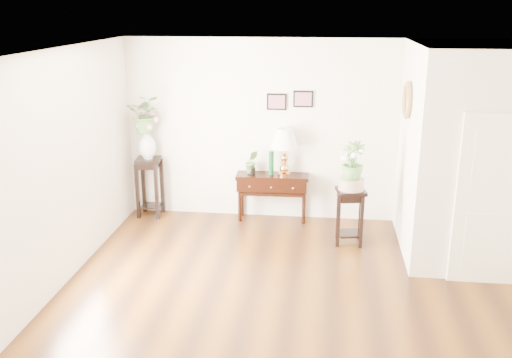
% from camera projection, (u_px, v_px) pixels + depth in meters
% --- Properties ---
extents(floor, '(6.00, 5.50, 0.02)m').
position_uv_depth(floor, '(311.00, 303.00, 6.52)').
color(floor, '#5A320F').
rests_on(floor, ground).
extents(ceiling, '(6.00, 5.50, 0.02)m').
position_uv_depth(ceiling, '(319.00, 54.00, 5.69)').
color(ceiling, white).
rests_on(ceiling, ground).
extents(wall_back, '(6.00, 0.02, 2.80)m').
position_uv_depth(wall_back, '(319.00, 132.00, 8.71)').
color(wall_back, silver).
rests_on(wall_back, ground).
extents(wall_front, '(6.00, 0.02, 2.80)m').
position_uv_depth(wall_front, '(305.00, 324.00, 3.50)').
color(wall_front, silver).
rests_on(wall_front, ground).
extents(wall_left, '(0.02, 5.50, 2.80)m').
position_uv_depth(wall_left, '(49.00, 177.00, 6.45)').
color(wall_left, silver).
rests_on(wall_left, ground).
extents(partition, '(1.80, 1.95, 2.80)m').
position_uv_depth(partition, '(477.00, 152.00, 7.55)').
color(partition, silver).
rests_on(partition, floor).
extents(door, '(0.90, 0.05, 2.10)m').
position_uv_depth(door, '(494.00, 201.00, 6.70)').
color(door, white).
rests_on(door, floor).
extents(art_print_left, '(0.30, 0.02, 0.25)m').
position_uv_depth(art_print_left, '(277.00, 102.00, 8.64)').
color(art_print_left, black).
rests_on(art_print_left, wall_back).
extents(art_print_right, '(0.30, 0.02, 0.25)m').
position_uv_depth(art_print_right, '(303.00, 99.00, 8.57)').
color(art_print_right, black).
rests_on(art_print_right, wall_back).
extents(wall_ornament, '(0.07, 0.51, 0.51)m').
position_uv_depth(wall_ornament, '(407.00, 100.00, 7.58)').
color(wall_ornament, '#A47E4A').
rests_on(wall_ornament, partition).
extents(console_table, '(1.12, 0.40, 0.74)m').
position_uv_depth(console_table, '(272.00, 197.00, 8.93)').
color(console_table, black).
rests_on(console_table, floor).
extents(table_lamp, '(0.55, 0.55, 0.74)m').
position_uv_depth(table_lamp, '(284.00, 153.00, 8.69)').
color(table_lamp, '#D59A4D').
rests_on(table_lamp, console_table).
extents(green_vase, '(0.08, 0.08, 0.37)m').
position_uv_depth(green_vase, '(271.00, 164.00, 8.77)').
color(green_vase, '#0E451F').
rests_on(green_vase, console_table).
extents(potted_plant, '(0.23, 0.20, 0.36)m').
position_uv_depth(potted_plant, '(252.00, 163.00, 8.80)').
color(potted_plant, '#538340').
rests_on(potted_plant, console_table).
extents(plant_stand_a, '(0.41, 0.41, 0.95)m').
position_uv_depth(plant_stand_a, '(150.00, 187.00, 9.09)').
color(plant_stand_a, black).
rests_on(plant_stand_a, floor).
extents(porcelain_vase, '(0.30, 0.30, 0.46)m').
position_uv_depth(porcelain_vase, '(147.00, 144.00, 8.88)').
color(porcelain_vase, white).
rests_on(porcelain_vase, plant_stand_a).
extents(lily_arrangement, '(0.60, 0.53, 0.60)m').
position_uv_depth(lily_arrangement, '(146.00, 114.00, 8.74)').
color(lily_arrangement, '#538340').
rests_on(lily_arrangement, porcelain_vase).
extents(plant_stand_b, '(0.45, 0.45, 0.80)m').
position_uv_depth(plant_stand_b, '(350.00, 216.00, 8.04)').
color(plant_stand_b, black).
rests_on(plant_stand_b, floor).
extents(ceramic_bowl, '(0.40, 0.40, 0.16)m').
position_uv_depth(ceramic_bowl, '(351.00, 184.00, 7.90)').
color(ceramic_bowl, beige).
rests_on(ceramic_bowl, plant_stand_b).
extents(narcissus, '(0.41, 0.41, 0.56)m').
position_uv_depth(narcissus, '(352.00, 162.00, 7.81)').
color(narcissus, '#538340').
rests_on(narcissus, ceramic_bowl).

